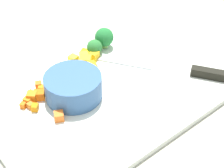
{
  "coord_description": "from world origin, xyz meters",
  "views": [
    {
      "loc": [
        0.31,
        0.38,
        0.43
      ],
      "look_at": [
        0.0,
        0.0,
        0.02
      ],
      "focal_mm": 53.75,
      "sensor_mm": 36.0,
      "label": 1
    }
  ],
  "objects": [
    {
      "name": "pepper_dice_3",
      "position": [
        0.0,
        -0.07,
        0.02
      ],
      "size": [
        0.03,
        0.03,
        0.02
      ],
      "primitive_type": "cube",
      "rotation": [
        0.0,
        0.0,
        2.85
      ],
      "color": "yellow",
      "rests_on": "cutting_board"
    },
    {
      "name": "broccoli_floret_1",
      "position": [
        -0.04,
        -0.11,
        0.03
      ],
      "size": [
        0.03,
        0.03,
        0.04
      ],
      "color": "#94B859",
      "rests_on": "cutting_board"
    },
    {
      "name": "pepper_dice_4",
      "position": [
        -0.04,
        -0.11,
        0.02
      ],
      "size": [
        0.02,
        0.02,
        0.02
      ],
      "primitive_type": "cube",
      "rotation": [
        0.0,
        0.0,
        0.94
      ],
      "color": "yellow",
      "rests_on": "cutting_board"
    },
    {
      "name": "prep_bowl",
      "position": [
        0.07,
        -0.03,
        0.03
      ],
      "size": [
        0.11,
        0.11,
        0.05
      ],
      "primitive_type": "cylinder",
      "color": "#375F92",
      "rests_on": "cutting_board"
    },
    {
      "name": "carrot_dice_9",
      "position": [
        0.14,
        -0.07,
        0.02
      ],
      "size": [
        0.02,
        0.02,
        0.02
      ],
      "primitive_type": "cube",
      "rotation": [
        0.0,
        0.0,
        2.35
      ],
      "color": "orange",
      "rests_on": "cutting_board"
    },
    {
      "name": "broccoli_floret_0",
      "position": [
        -0.08,
        -0.12,
        0.04
      ],
      "size": [
        0.04,
        0.04,
        0.05
      ],
      "color": "#93C35E",
      "rests_on": "cutting_board"
    },
    {
      "name": "pepper_dice_2",
      "position": [
        0.01,
        -0.12,
        0.02
      ],
      "size": [
        0.02,
        0.02,
        0.02
      ],
      "primitive_type": "cube",
      "rotation": [
        0.0,
        0.0,
        0.26
      ],
      "color": "yellow",
      "rests_on": "cutting_board"
    },
    {
      "name": "carrot_dice_4",
      "position": [
        0.11,
        -0.09,
        0.02
      ],
      "size": [
        0.02,
        0.02,
        0.01
      ],
      "primitive_type": "cube",
      "rotation": [
        0.0,
        0.0,
        1.06
      ],
      "color": "orange",
      "rests_on": "cutting_board"
    },
    {
      "name": "carrot_dice_1",
      "position": [
        0.12,
        -0.06,
        0.02
      ],
      "size": [
        0.03,
        0.02,
        0.02
      ],
      "primitive_type": "cube",
      "rotation": [
        0.0,
        0.0,
        0.99
      ],
      "color": "orange",
      "rests_on": "cutting_board"
    },
    {
      "name": "pepper_dice_5",
      "position": [
        -0.02,
        -0.12,
        0.02
      ],
      "size": [
        0.02,
        0.03,
        0.02
      ],
      "primitive_type": "cube",
      "rotation": [
        0.0,
        0.0,
        2.1
      ],
      "color": "yellow",
      "rests_on": "cutting_board"
    },
    {
      "name": "pepper_dice_0",
      "position": [
        -0.01,
        -0.1,
        0.02
      ],
      "size": [
        0.03,
        0.03,
        0.02
      ],
      "primitive_type": "cube",
      "rotation": [
        0.0,
        0.0,
        0.79
      ],
      "color": "yellow",
      "rests_on": "cutting_board"
    },
    {
      "name": "ground_plane",
      "position": [
        0.0,
        0.0,
        0.0
      ],
      "size": [
        4.0,
        4.0,
        0.0
      ],
      "primitive_type": "plane",
      "color": "#A29D8D"
    },
    {
      "name": "carrot_dice_5",
      "position": [
        0.16,
        -0.06,
        0.02
      ],
      "size": [
        0.01,
        0.01,
        0.01
      ],
      "primitive_type": "cube",
      "rotation": [
        0.0,
        0.0,
        0.61
      ],
      "color": "orange",
      "rests_on": "cutting_board"
    },
    {
      "name": "carrot_dice_0",
      "position": [
        0.11,
        -0.08,
        0.02
      ],
      "size": [
        0.02,
        0.02,
        0.01
      ],
      "primitive_type": "cube",
      "rotation": [
        0.0,
        0.0,
        2.4
      ],
      "color": "orange",
      "rests_on": "cutting_board"
    },
    {
      "name": "pepper_dice_8",
      "position": [
        0.03,
        -0.1,
        0.02
      ],
      "size": [
        0.03,
        0.02,
        0.02
      ],
      "primitive_type": "cube",
      "rotation": [
        0.0,
        0.0,
        0.34
      ],
      "color": "yellow",
      "rests_on": "cutting_board"
    },
    {
      "name": "carrot_dice_6",
      "position": [
        0.15,
        -0.05,
        0.02
      ],
      "size": [
        0.01,
        0.01,
        0.01
      ],
      "primitive_type": "cube",
      "rotation": [
        0.0,
        0.0,
        1.83
      ],
      "color": "orange",
      "rests_on": "cutting_board"
    },
    {
      "name": "carrot_dice_8",
      "position": [
        0.15,
        -0.04,
        0.02
      ],
      "size": [
        0.02,
        0.02,
        0.01
      ],
      "primitive_type": "cube",
      "rotation": [
        0.0,
        0.0,
        2.36
      ],
      "color": "orange",
      "rests_on": "cutting_board"
    },
    {
      "name": "chef_knife",
      "position": [
        -0.14,
        0.05,
        0.02
      ],
      "size": [
        0.19,
        0.27,
        0.02
      ],
      "rotation": [
        0.0,
        0.0,
        5.3
      ],
      "color": "silver",
      "rests_on": "cutting_board"
    },
    {
      "name": "carrot_dice_3",
      "position": [
        0.15,
        -0.06,
        0.02
      ],
      "size": [
        0.02,
        0.02,
        0.01
      ],
      "primitive_type": "cube",
      "rotation": [
        0.0,
        0.0,
        1.99
      ],
      "color": "orange",
      "rests_on": "cutting_board"
    },
    {
      "name": "carrot_dice_2",
      "position": [
        0.13,
        -0.08,
        0.02
      ],
      "size": [
        0.01,
        0.01,
        0.01
      ],
      "primitive_type": "cube",
      "rotation": [
        0.0,
        0.0,
        1.71
      ],
      "color": "orange",
      "rests_on": "cutting_board"
    },
    {
      "name": "cutting_board",
      "position": [
        0.0,
        0.0,
        0.01
      ],
      "size": [
        0.48,
        0.32,
        0.01
      ],
      "primitive_type": "cube",
      "color": "white",
      "rests_on": "ground_plane"
    },
    {
      "name": "pepper_dice_1",
      "position": [
        -0.03,
        -0.1,
        0.02
      ],
      "size": [
        0.02,
        0.02,
        0.02
      ],
      "primitive_type": "cube",
      "rotation": [
        0.0,
        0.0,
        1.95
      ],
      "color": "yellow",
      "rests_on": "cutting_board"
    },
    {
      "name": "carrot_dice_7",
      "position": [
        0.12,
        0.01,
        0.02
      ],
      "size": [
        0.02,
        0.02,
        0.02
      ],
      "primitive_type": "cube",
      "rotation": [
        0.0,
        0.0,
        1.11
      ],
      "color": "orange",
      "rests_on": "cutting_board"
    },
    {
      "name": "pepper_dice_9",
      "position": [
        0.02,
        -0.08,
        0.02
      ],
      "size": [
        0.02,
        0.02,
        0.01
      ],
      "primitive_type": "cube",
      "rotation": [
        0.0,
        0.0,
        1.28
      ],
      "color": "yellow",
      "rests_on": "cutting_board"
    },
    {
      "name": "pepper_dice_7",
      "position": [
        0.04,
        -0.09,
        0.02
      ],
      "size": [
        0.03,
        0.03,
        0.01
      ],
      "primitive_type": "cube",
      "rotation": [
        0.0,
        0.0,
        2.57
      ],
      "color": "yellow",
      "rests_on": "cutting_board"
    },
    {
      "name": "pepper_dice_6",
      "position": [
        -0.01,
        -0.11,
        0.02
      ],
      "size": [
        0.02,
        0.02,
        0.02
      ],
      "primitive_type": "cube",
      "rotation": [
        0.0,
        0.0,
        1.14
      ],
      "color": "yellow",
      "rests_on": "cutting_board"
    }
  ]
}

